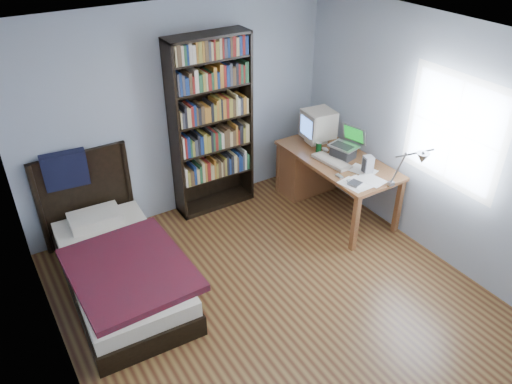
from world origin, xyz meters
TOP-DOWN VIEW (x-y plane):
  - room at (0.03, -0.00)m, footprint 4.20×4.24m
  - desk at (1.50, 1.47)m, footprint 0.75×1.57m
  - crt_monitor at (1.56, 1.51)m, footprint 0.40×0.37m
  - laptop at (1.58, 1.02)m, footprint 0.37×0.36m
  - desk_lamp at (1.47, -0.12)m, footprint 0.24×0.54m
  - keyboard at (1.37, 0.99)m, footprint 0.24×0.51m
  - speaker at (1.56, 0.60)m, footprint 0.12×0.12m
  - soda_can at (1.41, 1.28)m, footprint 0.07×0.07m
  - mouse at (1.50, 1.27)m, footprint 0.06×0.11m
  - phone_silver at (1.24, 0.69)m, footprint 0.05×0.09m
  - phone_grey at (1.25, 0.52)m, footprint 0.06×0.10m
  - external_drive at (1.27, 0.47)m, footprint 0.15×0.15m
  - bookshelf at (0.32, 1.94)m, footprint 0.96×0.30m
  - bed at (-1.21, 1.14)m, footprint 1.10×2.08m

SIDE VIEW (x-z plane):
  - bed at x=-1.21m, z-range -0.32..0.84m
  - desk at x=1.50m, z-range 0.05..0.78m
  - phone_silver at x=1.24m, z-range 0.73..0.75m
  - phone_grey at x=1.25m, z-range 0.73..0.75m
  - external_drive at x=1.27m, z-range 0.73..0.76m
  - keyboard at x=1.37m, z-range 0.72..0.77m
  - mouse at x=1.50m, z-range 0.73..0.77m
  - soda_can at x=1.41m, z-range 0.73..0.85m
  - speaker at x=1.56m, z-range 0.73..0.93m
  - laptop at x=1.58m, z-range 0.65..1.03m
  - crt_monitor at x=1.56m, z-range 0.76..1.18m
  - bookshelf at x=0.32m, z-range 0.01..2.15m
  - desk_lamp at x=1.47m, z-range 0.92..1.56m
  - room at x=0.03m, z-range 0.00..2.50m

